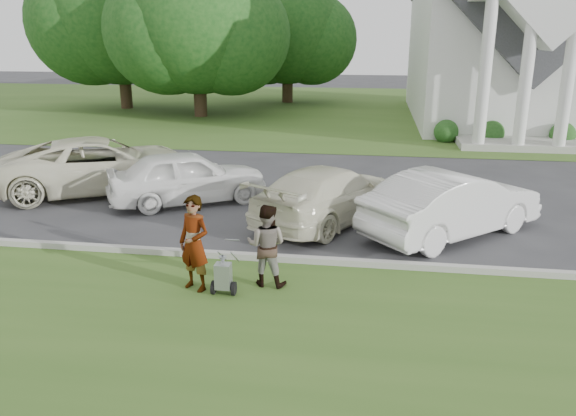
% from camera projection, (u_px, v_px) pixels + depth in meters
% --- Properties ---
extents(ground, '(120.00, 120.00, 0.00)m').
position_uv_depth(ground, '(259.00, 271.00, 11.59)').
color(ground, '#333335').
rests_on(ground, ground).
extents(grass_strip, '(80.00, 7.00, 0.01)m').
position_uv_depth(grass_strip, '(220.00, 347.00, 8.75)').
color(grass_strip, '#37591E').
rests_on(grass_strip, ground).
extents(church_lawn, '(80.00, 30.00, 0.01)m').
position_uv_depth(church_lawn, '(340.00, 108.00, 37.08)').
color(church_lawn, '#37591E').
rests_on(church_lawn, ground).
extents(curb, '(80.00, 0.18, 0.15)m').
position_uv_depth(curb, '(264.00, 258.00, 12.08)').
color(curb, '#9E9E93').
rests_on(curb, ground).
extents(church, '(9.19, 19.00, 24.10)m').
position_uv_depth(church, '(505.00, 10.00, 30.36)').
color(church, white).
rests_on(church, ground).
extents(tree_left, '(10.63, 8.40, 9.71)m').
position_uv_depth(tree_left, '(197.00, 27.00, 32.00)').
color(tree_left, '#332316').
rests_on(tree_left, ground).
extents(tree_far, '(11.64, 9.20, 10.73)m').
position_uv_depth(tree_far, '(119.00, 18.00, 35.52)').
color(tree_far, '#332316').
rests_on(tree_far, ground).
extents(tree_back, '(9.61, 7.60, 8.89)m').
position_uv_depth(tree_back, '(287.00, 34.00, 39.09)').
color(tree_back, '#332316').
rests_on(tree_back, ground).
extents(striping_cart, '(0.45, 0.89, 0.83)m').
position_uv_depth(striping_cart, '(223.00, 277.00, 10.44)').
color(striping_cart, black).
rests_on(striping_cart, ground).
extents(person_left, '(0.79, 0.68, 1.84)m').
position_uv_depth(person_left, '(194.00, 244.00, 10.49)').
color(person_left, '#999999').
rests_on(person_left, ground).
extents(person_right, '(0.84, 0.68, 1.62)m').
position_uv_depth(person_right, '(267.00, 246.00, 10.71)').
color(person_right, '#999999').
rests_on(person_right, ground).
extents(parking_meter_near, '(0.10, 0.09, 1.39)m').
position_uv_depth(parking_meter_near, '(191.00, 222.00, 11.83)').
color(parking_meter_near, '#989BA0').
rests_on(parking_meter_near, ground).
extents(car_a, '(6.59, 5.31, 1.67)m').
position_uv_depth(car_a, '(102.00, 165.00, 17.28)').
color(car_a, beige).
rests_on(car_a, ground).
extents(car_b, '(4.81, 3.82, 1.53)m').
position_uv_depth(car_b, '(188.00, 177.00, 16.11)').
color(car_b, white).
rests_on(car_b, ground).
extents(car_c, '(4.23, 5.35, 1.45)m').
position_uv_depth(car_c, '(330.00, 194.00, 14.50)').
color(car_c, beige).
rests_on(car_c, ground).
extents(car_d, '(4.68, 4.49, 1.58)m').
position_uv_depth(car_d, '(452.00, 204.00, 13.45)').
color(car_d, silver).
rests_on(car_d, ground).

